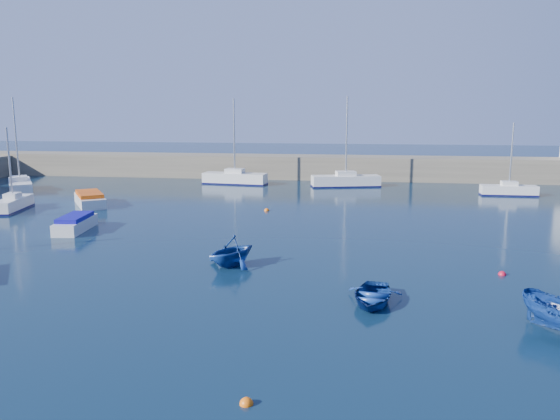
# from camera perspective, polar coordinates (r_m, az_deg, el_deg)

# --- Properties ---
(ground) EXTENTS (220.00, 220.00, 0.00)m
(ground) POSITION_cam_1_polar(r_m,az_deg,el_deg) (19.07, 0.18, -14.25)
(ground) COLOR #0C2236
(ground) RESTS_ON ground
(back_wall) EXTENTS (96.00, 4.50, 2.60)m
(back_wall) POSITION_cam_1_polar(r_m,az_deg,el_deg) (63.55, 5.80, 4.45)
(back_wall) COLOR #6E6654
(back_wall) RESTS_ON ground
(sailboat_3) EXTENTS (2.20, 5.02, 6.57)m
(sailboat_3) POSITION_cam_1_polar(r_m,az_deg,el_deg) (48.32, -26.11, 0.61)
(sailboat_3) COLOR silver
(sailboat_3) RESTS_ON ground
(sailboat_4) EXTENTS (5.54, 6.81, 9.06)m
(sailboat_4) POSITION_cam_1_polar(r_m,az_deg,el_deg) (59.08, -25.52, 2.33)
(sailboat_4) COLOR silver
(sailboat_4) RESTS_ON ground
(sailboat_5) EXTENTS (7.03, 2.71, 9.06)m
(sailboat_5) POSITION_cam_1_polar(r_m,az_deg,el_deg) (58.95, -4.74, 3.37)
(sailboat_5) COLOR silver
(sailboat_5) RESTS_ON ground
(sailboat_6) EXTENTS (7.30, 3.60, 9.23)m
(sailboat_6) POSITION_cam_1_polar(r_m,az_deg,el_deg) (57.22, 6.88, 3.09)
(sailboat_6) COLOR silver
(sailboat_6) RESTS_ON ground
(sailboat_7) EXTENTS (5.03, 1.42, 6.73)m
(sailboat_7) POSITION_cam_1_polar(r_m,az_deg,el_deg) (55.21, 22.79, 1.96)
(sailboat_7) COLOR silver
(sailboat_7) RESTS_ON ground
(motorboat_1) EXTENTS (1.98, 4.42, 1.05)m
(motorboat_1) POSITION_cam_1_polar(r_m,az_deg,el_deg) (38.72, -20.60, -1.31)
(motorboat_1) COLOR silver
(motorboat_1) RESTS_ON ground
(motorboat_2) EXTENTS (4.62, 5.56, 1.12)m
(motorboat_2) POSITION_cam_1_polar(r_m,az_deg,el_deg) (48.48, -19.26, 1.09)
(motorboat_2) COLOR silver
(motorboat_2) RESTS_ON ground
(dinghy_center) EXTENTS (2.79, 3.57, 0.67)m
(dinghy_center) POSITION_cam_1_polar(r_m,az_deg,el_deg) (23.29, 9.61, -8.80)
(dinghy_center) COLOR navy
(dinghy_center) RESTS_ON ground
(dinghy_left) EXTENTS (3.84, 3.96, 1.59)m
(dinghy_left) POSITION_cam_1_polar(r_m,az_deg,el_deg) (28.21, -5.10, -4.28)
(dinghy_left) COLOR navy
(dinghy_left) RESTS_ON ground
(buoy_0) EXTENTS (0.39, 0.39, 0.39)m
(buoy_0) POSITION_cam_1_polar(r_m,az_deg,el_deg) (15.94, -3.53, -19.59)
(buoy_0) COLOR orange
(buoy_0) RESTS_ON ground
(buoy_1) EXTENTS (0.39, 0.39, 0.39)m
(buoy_1) POSITION_cam_1_polar(r_m,az_deg,el_deg) (28.94, 22.20, -6.30)
(buoy_1) COLOR #AE0D25
(buoy_1) RESTS_ON ground
(buoy_3) EXTENTS (0.41, 0.41, 0.41)m
(buoy_3) POSITION_cam_1_polar(r_m,az_deg,el_deg) (43.35, -1.39, -0.08)
(buoy_3) COLOR orange
(buoy_3) RESTS_ON ground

